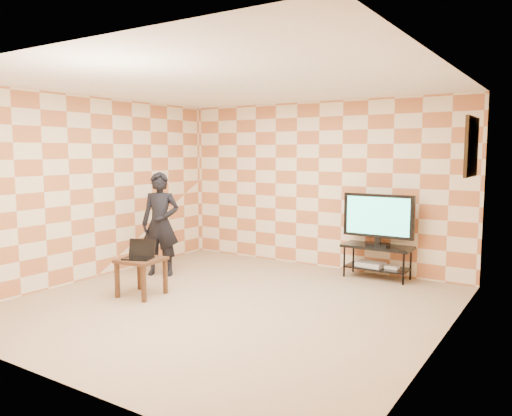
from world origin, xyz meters
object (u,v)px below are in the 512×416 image
object	(u,v)px
tv_stand	(377,254)
tv	(378,217)
side_table	(141,265)
person	(160,224)

from	to	relation	value
tv_stand	tv	bearing A→B (deg)	-90.24
side_table	person	bearing A→B (deg)	120.32
tv	side_table	distance (m)	3.49
tv_stand	person	xyz separation A→B (m)	(-2.87, -1.60, 0.43)
tv	person	world-z (taller)	person
tv	person	size ratio (longest dim) A/B	0.67
tv_stand	person	bearing A→B (deg)	-150.95
person	tv	bearing A→B (deg)	2.61
side_table	person	size ratio (longest dim) A/B	0.36
person	side_table	bearing A→B (deg)	-86.08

